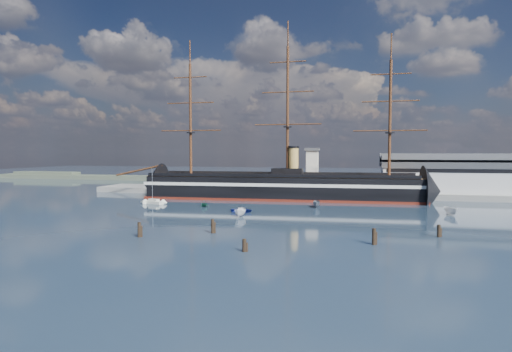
# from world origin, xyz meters

# --- Properties ---
(ground) EXTENTS (600.00, 600.00, 0.00)m
(ground) POSITION_xyz_m (0.00, 40.00, 0.00)
(ground) COLOR #1C2D3F
(ground) RESTS_ON ground
(quay) EXTENTS (180.00, 18.00, 2.00)m
(quay) POSITION_xyz_m (10.00, 76.00, 0.00)
(quay) COLOR slate
(quay) RESTS_ON ground
(warehouse) EXTENTS (63.00, 21.00, 11.60)m
(warehouse) POSITION_xyz_m (58.00, 80.00, 7.98)
(warehouse) COLOR #B7BABC
(warehouse) RESTS_ON ground
(quay_tower) EXTENTS (5.00, 5.00, 15.00)m
(quay_tower) POSITION_xyz_m (3.00, 73.00, 9.75)
(quay_tower) COLOR silver
(quay_tower) RESTS_ON ground
(shoreline) EXTENTS (120.00, 10.00, 4.00)m
(shoreline) POSITION_xyz_m (-139.23, 135.00, 1.45)
(shoreline) COLOR #3F4C38
(shoreline) RESTS_ON ground
(warship) EXTENTS (113.29, 21.02, 53.94)m
(warship) POSITION_xyz_m (-7.42, 60.00, 4.04)
(warship) COLOR black
(warship) RESTS_ON ground
(sailboat) EXTENTS (6.88, 4.13, 10.59)m
(sailboat) POSITION_xyz_m (-40.52, 37.95, 0.67)
(sailboat) COLOR silver
(sailboat) RESTS_ON ground
(motorboat_a) EXTENTS (6.67, 2.60, 2.64)m
(motorboat_a) POSITION_xyz_m (-8.05, 19.36, 0.00)
(motorboat_a) COLOR white
(motorboat_a) RESTS_ON ground
(motorboat_b) EXTENTS (1.45, 3.54, 1.65)m
(motorboat_b) POSITION_xyz_m (-9.88, 26.87, 0.00)
(motorboat_b) COLOR navy
(motorboat_b) RESTS_ON ground
(motorboat_c) EXTENTS (5.94, 2.38, 2.34)m
(motorboat_c) POSITION_xyz_m (7.82, 41.64, 0.00)
(motorboat_c) COLOR slate
(motorboat_c) RESTS_ON ground
(motorboat_d) EXTENTS (5.07, 5.57, 1.94)m
(motorboat_d) POSITION_xyz_m (-23.36, 35.17, 0.00)
(motorboat_d) COLOR #19563E
(motorboat_d) RESTS_ON ground
(motorboat_f) EXTENTS (6.52, 4.05, 2.45)m
(motorboat_f) POSITION_xyz_m (41.70, 35.27, 0.00)
(motorboat_f) COLOR silver
(motorboat_f) RESTS_ON ground
(piling_near_left) EXTENTS (0.64, 0.64, 3.45)m
(piling_near_left) POSITION_xyz_m (-19.31, -8.49, 0.00)
(piling_near_left) COLOR black
(piling_near_left) RESTS_ON ground
(piling_near_mid) EXTENTS (0.64, 0.64, 2.73)m
(piling_near_mid) POSITION_xyz_m (2.46, -14.90, 0.00)
(piling_near_mid) COLOR black
(piling_near_mid) RESTS_ON ground
(piling_near_right) EXTENTS (0.64, 0.64, 3.47)m
(piling_near_right) POSITION_xyz_m (22.28, -4.79, 0.00)
(piling_near_right) COLOR black
(piling_near_right) RESTS_ON ground
(piling_far_right) EXTENTS (0.64, 0.64, 2.96)m
(piling_far_right) POSITION_xyz_m (34.02, 4.93, 0.00)
(piling_far_right) COLOR black
(piling_far_right) RESTS_ON ground
(piling_extra) EXTENTS (0.64, 0.64, 3.42)m
(piling_extra) POSITION_xyz_m (-7.54, -1.67, 0.00)
(piling_extra) COLOR black
(piling_extra) RESTS_ON ground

